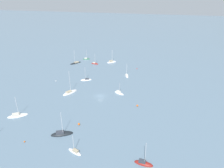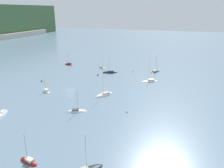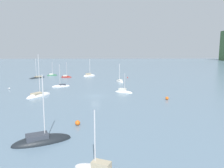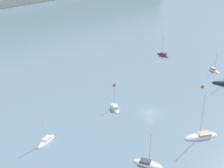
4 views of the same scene
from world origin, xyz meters
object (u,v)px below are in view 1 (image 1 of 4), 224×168
sailboat_12 (75,152)px  mooring_buoy_1 (137,106)px  sailboat_0 (62,134)px  mooring_buoy_3 (137,68)px  sailboat_1 (18,116)px  sailboat_2 (95,64)px  sailboat_6 (112,62)px  sailboat_10 (119,93)px  mooring_buoy_4 (56,81)px  sailboat_3 (86,80)px  sailboat_7 (76,63)px  sailboat_8 (86,59)px  sailboat_4 (143,164)px  mooring_buoy_0 (24,142)px  sailboat_5 (127,76)px  sailboat_11 (70,93)px  mooring_buoy_2 (79,124)px

sailboat_12 → mooring_buoy_1: 37.61m
sailboat_0 → mooring_buoy_3: sailboat_0 is taller
sailboat_1 → sailboat_2: (-67.69, 14.55, -0.03)m
sailboat_6 → mooring_buoy_1: 59.90m
sailboat_2 → mooring_buoy_3: sailboat_2 is taller
sailboat_10 → mooring_buoy_4: sailboat_10 is taller
sailboat_0 → mooring_buoy_1: (-25.50, 25.37, 0.34)m
sailboat_3 → mooring_buoy_3: 35.49m
sailboat_7 → sailboat_8: size_ratio=1.23×
sailboat_0 → sailboat_3: (-48.54, -6.22, -0.01)m
sailboat_0 → mooring_buoy_3: bearing=50.8°
sailboat_8 → sailboat_12: (91.43, 25.21, 0.04)m
sailboat_4 → sailboat_12: bearing=-172.9°
mooring_buoy_1 → mooring_buoy_3: size_ratio=1.60×
sailboat_8 → mooring_buoy_0: bearing=-102.4°
sailboat_5 → mooring_buoy_1: sailboat_5 is taller
sailboat_4 → sailboat_6: sailboat_6 is taller
sailboat_11 → mooring_buoy_4: (-11.59, -12.93, 0.20)m
sailboat_0 → mooring_buoy_2: (-6.79, 4.23, 0.35)m
sailboat_5 → sailboat_12: sailboat_5 is taller
sailboat_5 → sailboat_12: size_ratio=1.12×
sailboat_2 → mooring_buoy_1: (49.83, 34.02, 0.32)m
sailboat_0 → sailboat_12: size_ratio=1.43×
sailboat_4 → sailboat_8: sailboat_4 is taller
sailboat_4 → mooring_buoy_0: bearing=-173.9°
mooring_buoy_0 → mooring_buoy_4: (-50.14, -11.21, 0.02)m
sailboat_11 → sailboat_12: size_ratio=1.73×
mooring_buoy_2 → mooring_buoy_3: 67.07m
sailboat_6 → mooring_buoy_0: sailboat_6 is taller
sailboat_6 → sailboat_10: size_ratio=1.49×
sailboat_2 → sailboat_11: bearing=-79.4°
sailboat_0 → mooring_buoy_4: bearing=93.9°
mooring_buoy_3 → mooring_buoy_1: bearing=5.9°
sailboat_7 → sailboat_12: 87.11m
sailboat_10 → mooring_buoy_3: sailboat_10 is taller
sailboat_11 → mooring_buoy_2: 28.46m
sailboat_10 → mooring_buoy_2: sailboat_10 is taller
mooring_buoy_1 → sailboat_0: bearing=-44.8°
sailboat_1 → sailboat_6: bearing=39.1°
sailboat_7 → sailboat_0: bearing=53.4°
sailboat_0 → sailboat_8: sailboat_0 is taller
sailboat_1 → mooring_buoy_3: (-64.21, 43.75, 0.13)m
sailboat_0 → mooring_buoy_1: bearing=21.9°
sailboat_2 → sailboat_5: 29.35m
sailboat_2 → mooring_buoy_2: (68.54, 12.89, 0.33)m
mooring_buoy_1 → sailboat_5: bearing=-163.9°
sailboat_3 → sailboat_7: 29.89m
mooring_buoy_0 → sailboat_3: bearing=175.0°
sailboat_2 → sailboat_10: (39.03, 23.72, 0.04)m
sailboat_8 → sailboat_10: (47.28, 32.30, 0.05)m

